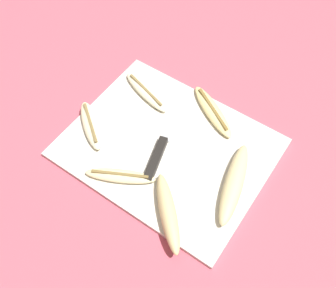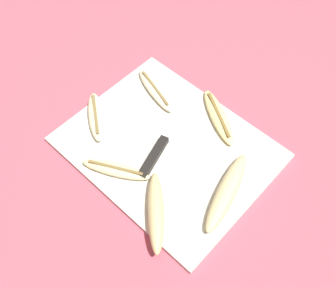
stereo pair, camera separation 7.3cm
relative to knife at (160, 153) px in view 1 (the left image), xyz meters
name	(u,v)px [view 1 (the left image)]	position (x,y,z in m)	size (l,w,h in m)	color
ground_plane	(168,149)	(0.00, 0.03, -0.02)	(4.00, 4.00, 0.00)	#C65160
cutting_board	(168,148)	(0.00, 0.03, -0.01)	(0.47, 0.37, 0.01)	silver
knife	(160,153)	(0.00, 0.00, 0.00)	(0.09, 0.25, 0.02)	black
banana_pale_long	(91,125)	(-0.18, -0.03, 0.00)	(0.14, 0.12, 0.02)	beige
banana_spotted_left	(168,212)	(0.10, -0.12, 0.01)	(0.16, 0.15, 0.04)	#DBC684
banana_mellow_near	(234,183)	(0.18, 0.02, 0.01)	(0.10, 0.21, 0.03)	beige
banana_bright_far	(146,92)	(-0.14, 0.13, 0.00)	(0.17, 0.08, 0.02)	beige
banana_soft_right	(120,176)	(-0.04, -0.10, 0.00)	(0.16, 0.10, 0.02)	beige
banana_golden_short	(213,111)	(0.04, 0.17, 0.00)	(0.17, 0.12, 0.02)	#EDD689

